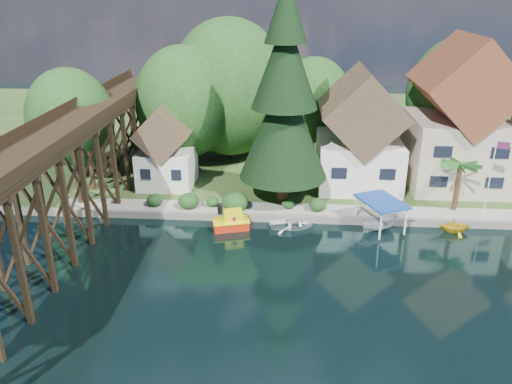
# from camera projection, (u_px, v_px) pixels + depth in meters

# --- Properties ---
(ground) EXTENTS (140.00, 140.00, 0.00)m
(ground) POSITION_uv_depth(u_px,v_px,m) (279.00, 273.00, 34.10)
(ground) COLOR black
(ground) RESTS_ON ground
(bank) EXTENTS (140.00, 52.00, 0.50)m
(bank) POSITION_uv_depth(u_px,v_px,m) (286.00, 133.00, 65.34)
(bank) COLOR #2D491D
(bank) RESTS_ON ground
(seawall) EXTENTS (60.00, 0.40, 0.62)m
(seawall) POSITION_uv_depth(u_px,v_px,m) (330.00, 220.00, 41.11)
(seawall) COLOR slate
(seawall) RESTS_ON ground
(promenade) EXTENTS (50.00, 2.60, 0.06)m
(promenade) POSITION_uv_depth(u_px,v_px,m) (353.00, 212.00, 42.10)
(promenade) COLOR gray
(promenade) RESTS_ON bank
(trestle_bridge) EXTENTS (4.12, 44.18, 9.30)m
(trestle_bridge) POSITION_uv_depth(u_px,v_px,m) (71.00, 168.00, 37.81)
(trestle_bridge) COLOR black
(trestle_bridge) RESTS_ON ground
(house_left) EXTENTS (7.64, 8.64, 11.02)m
(house_left) POSITION_uv_depth(u_px,v_px,m) (359.00, 137.00, 46.44)
(house_left) COLOR white
(house_left) RESTS_ON bank
(house_center) EXTENTS (8.65, 9.18, 13.89)m
(house_center) POSITION_uv_depth(u_px,v_px,m) (459.00, 124.00, 45.85)
(house_center) COLOR #B8AB8F
(house_center) RESTS_ON bank
(shed) EXTENTS (5.09, 5.40, 7.85)m
(shed) POSITION_uv_depth(u_px,v_px,m) (166.00, 151.00, 46.68)
(shed) COLOR white
(shed) RESTS_ON bank
(bg_trees) EXTENTS (49.90, 13.30, 10.57)m
(bg_trees) POSITION_uv_depth(u_px,v_px,m) (295.00, 101.00, 50.83)
(bg_trees) COLOR #382314
(bg_trees) RESTS_ON bank
(shrubs) EXTENTS (15.76, 2.47, 1.70)m
(shrubs) POSITION_uv_depth(u_px,v_px,m) (228.00, 201.00, 42.44)
(shrubs) COLOR #173D16
(shrubs) RESTS_ON bank
(conifer) EXTENTS (7.57, 7.57, 18.63)m
(conifer) POSITION_uv_depth(u_px,v_px,m) (284.00, 100.00, 41.03)
(conifer) COLOR #382314
(conifer) RESTS_ON bank
(palm_tree) EXTENTS (3.95, 3.95, 4.52)m
(palm_tree) POSITION_uv_depth(u_px,v_px,m) (460.00, 166.00, 40.94)
(palm_tree) COLOR #382314
(palm_tree) RESTS_ON bank
(flagpole) EXTENTS (0.95, 0.46, 6.51)m
(flagpole) POSITION_uv_depth(u_px,v_px,m) (493.00, 170.00, 39.89)
(flagpole) COLOR white
(flagpole) RESTS_ON bank
(tugboat) EXTENTS (3.20, 2.28, 2.10)m
(tugboat) POSITION_uv_depth(u_px,v_px,m) (231.00, 222.00, 40.09)
(tugboat) COLOR red
(tugboat) RESTS_ON ground
(boat_white_a) EXTENTS (4.14, 3.20, 0.79)m
(boat_white_a) POSITION_uv_depth(u_px,v_px,m) (292.00, 223.00, 40.43)
(boat_white_a) COLOR white
(boat_white_a) RESTS_ON ground
(boat_canopy) EXTENTS (4.17, 4.81, 2.59)m
(boat_canopy) POSITION_uv_depth(u_px,v_px,m) (380.00, 217.00, 39.67)
(boat_canopy) COLOR silver
(boat_canopy) RESTS_ON ground
(boat_yellow) EXTENTS (2.59, 2.27, 1.30)m
(boat_yellow) POSITION_uv_depth(u_px,v_px,m) (455.00, 225.00, 39.53)
(boat_yellow) COLOR gold
(boat_yellow) RESTS_ON ground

